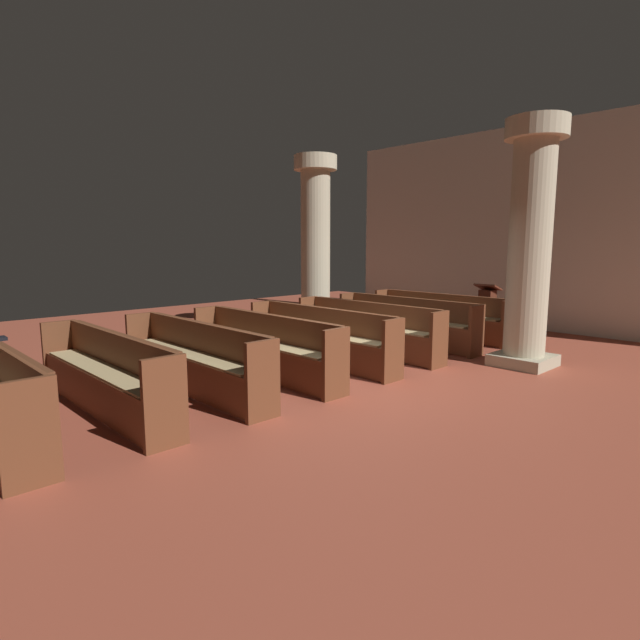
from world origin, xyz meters
The scene contains 12 objects.
ground_plane centered at (0.00, 0.00, 0.00)m, with size 19.20×19.20×0.00m, color #9E4733.
back_wall centered at (0.00, 6.08, 2.25)m, with size 10.00×0.16×4.50m, color silver.
pew_row_0 centered at (-0.94, 3.64, 0.48)m, with size 3.04×0.46×0.89m.
pew_row_1 centered at (-0.94, 2.51, 0.48)m, with size 3.04×0.46×0.89m.
pew_row_2 centered at (-0.94, 1.38, 0.48)m, with size 3.04×0.47×0.89m.
pew_row_3 centered at (-0.94, 0.25, 0.48)m, with size 3.04×0.46×0.89m.
pew_row_4 centered at (-0.94, -0.88, 0.48)m, with size 3.04×0.46×0.89m.
pew_row_5 centered at (-0.94, -2.01, 0.48)m, with size 3.04×0.47×0.89m.
pew_row_6 centered at (-0.94, -3.14, 0.48)m, with size 3.04×0.46×0.89m.
pillar_aisle_side centered at (1.38, 2.48, 1.95)m, with size 0.91×0.91×3.75m.
pillar_far_side centered at (-3.22, 2.30, 1.95)m, with size 0.91×0.91×3.75m.
lectern centered at (-0.42, 4.65, 0.45)m, with size 0.48×0.45×1.08m.
Camera 1 is at (4.80, -5.24, 1.91)m, focal length 28.43 mm.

